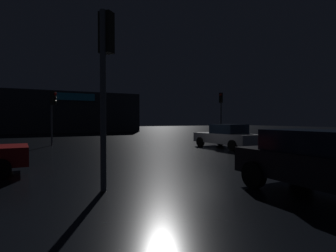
% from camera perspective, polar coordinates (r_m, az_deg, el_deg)
% --- Properties ---
extents(ground_plane, '(120.00, 120.00, 0.00)m').
position_cam_1_polar(ground_plane, '(15.95, 6.71, -5.05)').
color(ground_plane, black).
extents(store_building, '(19.24, 8.74, 5.73)m').
position_cam_1_polar(store_building, '(43.65, -19.91, 2.62)').
color(store_building, '#33383D').
rests_on(store_building, ground).
extents(traffic_signal_main, '(0.42, 0.42, 4.25)m').
position_cam_1_polar(traffic_signal_main, '(25.45, 11.01, 4.20)').
color(traffic_signal_main, '#595B60').
rests_on(traffic_signal_main, ground).
extents(traffic_signal_opposite, '(0.42, 0.42, 3.73)m').
position_cam_1_polar(traffic_signal_opposite, '(20.30, -22.90, 4.17)').
color(traffic_signal_opposite, '#595B60').
rests_on(traffic_signal_opposite, ground).
extents(traffic_signal_cross_right, '(0.43, 0.42, 4.41)m').
position_cam_1_polar(traffic_signal_cross_right, '(7.07, -12.98, 12.55)').
color(traffic_signal_cross_right, '#595B60').
rests_on(traffic_signal_cross_right, ground).
extents(car_near, '(2.04, 4.33, 1.51)m').
position_cam_1_polar(car_near, '(7.15, 30.38, -6.52)').
color(car_near, black).
rests_on(car_near, ground).
extents(car_far, '(2.17, 4.61, 1.49)m').
position_cam_1_polar(car_far, '(17.45, 12.15, -2.07)').
color(car_far, '#B7B7BF').
rests_on(car_far, ground).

